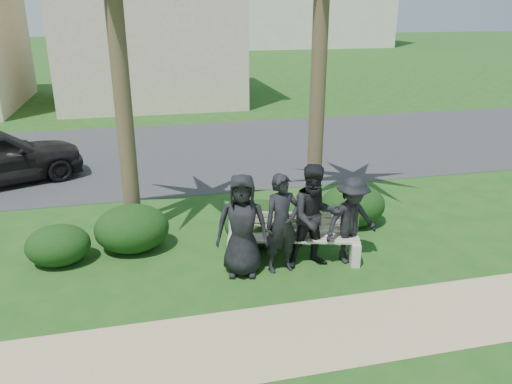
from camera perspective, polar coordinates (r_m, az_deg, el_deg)
ground at (r=8.63m, az=0.13°, el=-9.31°), size 160.00×160.00×0.00m
footpath at (r=7.17m, az=3.62°, el=-16.23°), size 30.00×1.60×0.01m
asphalt_street at (r=15.98m, az=-6.59°, el=4.69°), size 160.00×8.00×0.01m
stucco_bldg_right at (r=25.31m, az=-12.29°, el=18.53°), size 8.40×8.40×7.30m
park_bench at (r=8.95m, az=4.21°, el=-5.58°), size 2.45×1.12×0.81m
man_a at (r=8.26m, az=-1.59°, el=-3.85°), size 0.98×0.75×1.77m
man_b at (r=8.39m, az=2.98°, el=-3.62°), size 0.69×0.51×1.73m
man_c at (r=8.56m, az=6.74°, el=-2.82°), size 0.90×0.70×1.85m
man_d at (r=8.85m, az=10.86°, el=-3.22°), size 1.11×0.78×1.57m
hedge_a at (r=9.48m, az=-21.70°, el=-5.55°), size 1.11×0.92×0.73m
hedge_b at (r=9.55m, az=-14.01°, el=-3.92°), size 1.37×1.13×0.89m
hedge_c at (r=9.53m, az=0.31°, el=-3.38°), size 1.33×1.10×0.87m
hedge_d at (r=9.78m, az=4.46°, el=-3.32°), size 1.10×0.91×0.71m
hedge_e at (r=10.54m, az=10.99°, el=-1.34°), size 1.36×1.13×0.89m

